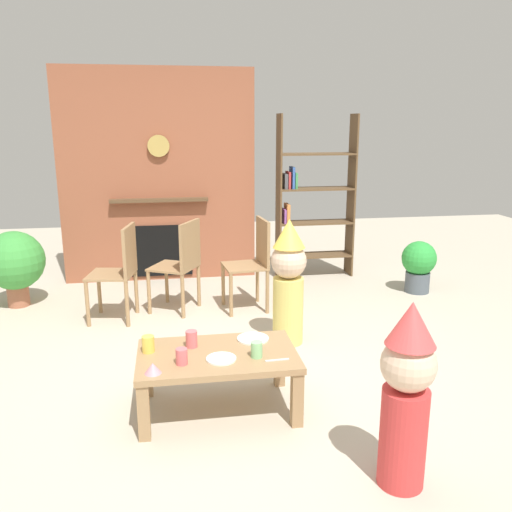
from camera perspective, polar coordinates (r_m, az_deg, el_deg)
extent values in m
plane|color=#BCB29E|center=(4.07, -1.21, -12.22)|extent=(12.00, 12.00, 0.00)
cube|color=#935138|center=(6.24, -10.43, 8.38)|extent=(2.20, 0.18, 2.40)
cube|color=black|center=(6.28, -10.10, 0.56)|extent=(0.70, 0.02, 0.60)
cube|color=brown|center=(6.13, -10.35, 5.93)|extent=(1.10, 0.10, 0.04)
cylinder|color=tan|center=(6.09, -10.43, 11.55)|extent=(0.24, 0.04, 0.24)
cube|color=brown|center=(6.20, 2.46, 6.23)|extent=(0.02, 0.28, 1.90)
cube|color=brown|center=(6.43, 10.21, 6.32)|extent=(0.02, 0.28, 1.90)
cube|color=brown|center=(6.43, 6.23, 0.11)|extent=(0.86, 0.28, 0.02)
cube|color=brown|center=(6.35, 6.33, 3.61)|extent=(0.86, 0.28, 0.02)
cube|color=brown|center=(6.29, 6.43, 7.19)|extent=(0.86, 0.28, 0.02)
cube|color=brown|center=(6.25, 6.53, 10.83)|extent=(0.86, 0.28, 0.02)
cube|color=#B23333|center=(6.32, 3.02, 0.78)|extent=(0.04, 0.20, 0.16)
cube|color=#3359A5|center=(6.32, 3.39, 1.19)|extent=(0.03, 0.20, 0.25)
cube|color=#3F8C4C|center=(6.33, 3.70, 1.10)|extent=(0.03, 0.20, 0.23)
cube|color=gold|center=(6.35, 4.12, 0.93)|extent=(0.03, 0.20, 0.19)
cube|color=#8C4C99|center=(6.24, 3.00, 4.34)|extent=(0.03, 0.20, 0.16)
cube|color=#D87F3F|center=(6.25, 3.35, 4.62)|extent=(0.04, 0.20, 0.22)
cube|color=#4C4C51|center=(6.19, 3.11, 8.04)|extent=(0.04, 0.20, 0.17)
cube|color=#B23333|center=(6.19, 3.46, 8.15)|extent=(0.03, 0.20, 0.19)
cube|color=#3359A5|center=(6.20, 3.89, 8.40)|extent=(0.03, 0.20, 0.25)
cube|color=#3F8C4C|center=(6.21, 4.20, 8.10)|extent=(0.03, 0.20, 0.18)
cube|color=#9E7A51|center=(3.42, -4.16, -10.66)|extent=(1.00, 0.61, 0.04)
cube|color=#9E7A51|center=(3.28, -11.97, -16.05)|extent=(0.07, 0.07, 0.35)
cube|color=#9E7A51|center=(3.35, 4.42, -15.05)|extent=(0.07, 0.07, 0.35)
cube|color=#9E7A51|center=(3.74, -11.63, -12.01)|extent=(0.07, 0.07, 0.35)
cube|color=#9E7A51|center=(3.80, 2.54, -11.26)|extent=(0.07, 0.07, 0.35)
cylinder|color=#E5666B|center=(3.28, -7.98, -10.63)|extent=(0.07, 0.07, 0.10)
cylinder|color=#8CD18C|center=(3.33, 0.07, -10.01)|extent=(0.07, 0.07, 0.10)
cylinder|color=#F2CC4C|center=(3.47, -11.50, -9.25)|extent=(0.08, 0.08, 0.11)
cylinder|color=#E5666B|center=(3.50, -6.94, -8.84)|extent=(0.08, 0.08, 0.11)
cylinder|color=white|center=(3.32, -3.76, -10.95)|extent=(0.19, 0.19, 0.01)
cylinder|color=white|center=(3.60, -0.33, -8.86)|extent=(0.21, 0.21, 0.01)
cone|color=pink|center=(3.20, -11.02, -11.73)|extent=(0.10, 0.10, 0.06)
cube|color=silver|center=(3.31, 2.29, -11.09)|extent=(0.15, 0.02, 0.01)
cylinder|color=#D13838|center=(2.93, 15.50, -18.25)|extent=(0.24, 0.24, 0.53)
sphere|color=beige|center=(2.74, 16.06, -11.13)|extent=(0.27, 0.27, 0.27)
cone|color=#EA4C4C|center=(2.66, 16.38, -6.97)|extent=(0.25, 0.25, 0.22)
cylinder|color=#E0CC66|center=(4.46, 3.45, -5.86)|extent=(0.25, 0.25, 0.57)
sphere|color=beige|center=(4.33, 3.54, -0.52)|extent=(0.29, 0.29, 0.29)
cone|color=#F2D14C|center=(4.28, 3.58, 2.43)|extent=(0.26, 0.26, 0.23)
cube|color=#9E7A51|center=(5.09, -15.30, -1.93)|extent=(0.46, 0.46, 0.02)
cube|color=#9E7A51|center=(4.98, -13.43, 0.64)|extent=(0.10, 0.40, 0.45)
cylinder|color=#9E7A51|center=(5.37, -16.48, -3.68)|extent=(0.04, 0.04, 0.43)
cylinder|color=#9E7A51|center=(5.04, -17.66, -4.93)|extent=(0.04, 0.04, 0.43)
cylinder|color=#9E7A51|center=(5.27, -12.73, -3.76)|extent=(0.04, 0.04, 0.43)
cylinder|color=#9E7A51|center=(4.94, -13.68, -5.04)|extent=(0.04, 0.04, 0.43)
cube|color=#9E7A51|center=(5.22, -8.85, -1.17)|extent=(0.54, 0.54, 0.02)
cube|color=#9E7A51|center=(5.08, -7.10, 1.20)|extent=(0.21, 0.37, 0.45)
cylinder|color=#9E7A51|center=(5.52, -9.57, -2.79)|extent=(0.04, 0.04, 0.43)
cylinder|color=#9E7A51|center=(5.22, -11.42, -3.88)|extent=(0.04, 0.04, 0.43)
cylinder|color=#9E7A51|center=(5.36, -6.17, -3.17)|extent=(0.04, 0.04, 0.43)
cylinder|color=#9E7A51|center=(5.05, -7.87, -4.32)|extent=(0.04, 0.04, 0.43)
cube|color=#9E7A51|center=(5.19, -1.23, -1.10)|extent=(0.44, 0.44, 0.02)
cube|color=#9E7A51|center=(5.18, 0.74, 1.55)|extent=(0.07, 0.40, 0.45)
cylinder|color=#9E7A51|center=(5.38, -3.54, -3.05)|extent=(0.04, 0.04, 0.43)
cylinder|color=#9E7A51|center=(5.05, -2.70, -4.23)|extent=(0.04, 0.04, 0.43)
cylinder|color=#9E7A51|center=(5.46, 0.16, -2.76)|extent=(0.04, 0.04, 0.43)
cylinder|color=#9E7A51|center=(5.13, 1.23, -3.89)|extent=(0.04, 0.04, 0.43)
cylinder|color=#4C5660|center=(6.07, 16.92, -2.68)|extent=(0.26, 0.26, 0.22)
sphere|color=green|center=(6.00, 17.11, -0.23)|extent=(0.37, 0.37, 0.37)
cylinder|color=#9E5B42|center=(5.89, -24.16, -3.84)|extent=(0.21, 0.21, 0.22)
sphere|color=green|center=(5.79, -24.52, -0.44)|extent=(0.59, 0.59, 0.59)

